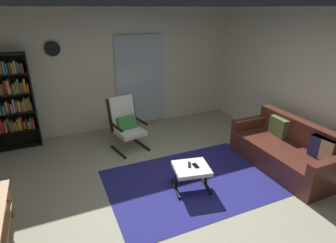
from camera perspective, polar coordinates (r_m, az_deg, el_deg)
The scene contains 12 objects.
ground_plane at distance 4.24m, azimuth 1.52°, elevation -15.00°, with size 7.02×7.02×0.00m, color #A5A189.
wall_back at distance 6.24m, azimuth -10.01°, elevation 10.33°, with size 5.60×0.06×2.60m, color beige.
wall_right at distance 5.30m, azimuth 29.23°, elevation 5.66°, with size 0.06×6.00×2.60m, color beige.
glass_door_panel at distance 6.35m, azimuth -5.74°, elevation 8.46°, with size 1.10×0.01×2.00m, color silver.
area_rug at distance 4.52m, azimuth 4.90°, elevation -12.31°, with size 2.62×1.83×0.01m, color navy.
bookshelf_near_tv at distance 5.99m, azimuth -29.73°, elevation 3.94°, with size 0.77×0.30×1.83m.
leather_sofa at distance 5.18m, azimuth 23.42°, elevation -5.59°, with size 0.86×1.86×0.80m.
lounge_armchair at distance 5.37m, azimuth -8.67°, elevation -0.16°, with size 0.68×0.75×1.02m.
ottoman at distance 4.22m, azimuth 4.84°, elevation -10.05°, with size 0.60×0.57×0.38m.
tv_remote at distance 4.22m, azimuth 4.44°, elevation -8.88°, with size 0.04×0.14×0.02m, color black.
cell_phone at distance 4.21m, azimuth 5.71°, elevation -9.05°, with size 0.07×0.14×0.01m, color black.
wall_clock at distance 5.90m, azimuth -22.81°, elevation 13.72°, with size 0.29×0.03×0.29m.
Camera 1 is at (-1.46, -3.03, 2.58)m, focal length 29.49 mm.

